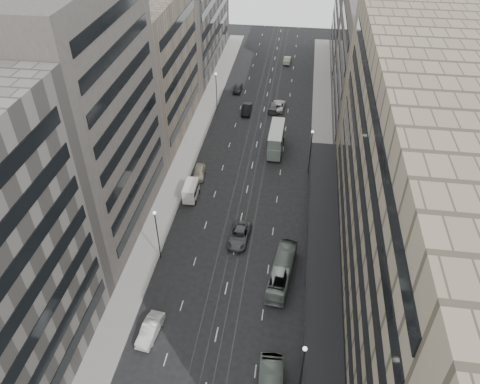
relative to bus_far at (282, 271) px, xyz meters
The scene contains 24 objects.
ground 12.71m from the bus_far, 122.82° to the right, with size 220.00×220.00×0.00m, color black.
sidewalk_right 27.41m from the bus_far, 79.15° to the left, with size 4.00×125.00×0.15m, color gray.
sidewalk_left 32.86m from the bus_far, 125.03° to the left, with size 4.00×125.00×0.15m, color gray.
department_store 20.09m from the bus_far, 10.14° to the right, with size 19.20×60.00×30.00m.
building_right_mid 45.16m from the bus_far, 70.50° to the left, with size 15.00×28.00×24.00m, color #47413D.
building_right_far 73.96m from the bus_far, 78.40° to the left, with size 15.00×32.00×28.00m, color slate.
building_left_b 33.42m from the bus_far, 163.52° to the left, with size 15.00×26.00×34.00m, color #47413D.
building_left_c 46.68m from the bus_far, 128.69° to the left, with size 15.00×28.00×25.00m, color #706757.
building_left_d 75.09m from the bus_far, 112.51° to the left, with size 15.00×38.00×28.00m, color slate.
lamp_right_near 16.32m from the bus_far, 79.64° to the right, with size 0.44×0.44×8.32m.
lamp_right_far 24.85m from the bus_far, 83.32° to the left, with size 0.44×0.44×8.32m.
lamp_left_near 17.03m from the bus_far, behind, with size 0.44×0.44×8.32m.
lamp_left_far 47.52m from the bus_far, 110.44° to the left, with size 0.44×0.44×8.32m.
bus_far is the anchor object (origin of this frame).
double_decker 30.83m from the bus_far, 96.00° to the left, with size 2.72×8.47×4.61m.
panel_van 21.38m from the bus_far, 135.88° to the left, with size 2.16×4.29×2.69m.
sedan_1 17.90m from the bus_far, 143.54° to the right, with size 1.76×5.04×1.66m, color silver.
sedan_2 9.18m from the bus_far, 135.01° to the left, with size 2.70×5.86×1.63m, color #4D4D4F.
sedan_4 25.96m from the bus_far, 126.20° to the left, with size 1.85×4.60×1.57m, color beige.
sedan_5 45.45m from the bus_far, 103.07° to the left, with size 1.75×5.02×1.66m, color black.
sedan_6 47.11m from the bus_far, 94.79° to the left, with size 2.55×5.54×1.54m, color silver.
sedan_7 46.52m from the bus_far, 95.87° to the left, with size 2.09×5.15×1.49m, color #59595B.
sedan_8 55.64m from the bus_far, 104.06° to the left, with size 1.77×4.39×1.50m, color #2A2A2D.
sedan_9 71.83m from the bus_far, 92.86° to the left, with size 1.66×4.75×1.56m, color #A69E89.
Camera 1 is at (7.26, -31.01, 46.20)m, focal length 35.00 mm.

